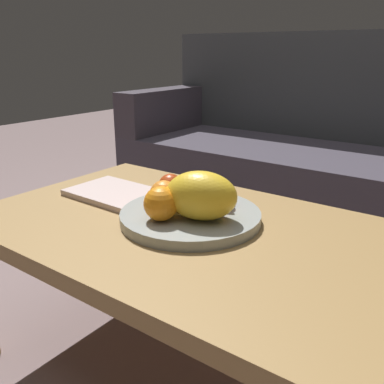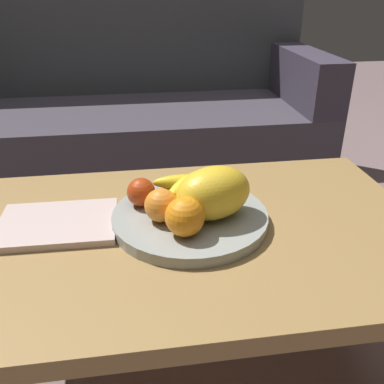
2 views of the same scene
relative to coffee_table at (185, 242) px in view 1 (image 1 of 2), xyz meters
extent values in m
plane|color=slate|center=(0.00, 0.00, -0.38)|extent=(8.00, 8.00, 0.00)
cube|color=olive|center=(0.00, 0.00, 0.03)|extent=(1.03, 0.64, 0.04)
cylinder|color=#996D46|center=(-0.48, 0.28, -0.18)|extent=(0.05, 0.05, 0.38)
cube|color=#3E3944|center=(-0.13, 1.07, -0.18)|extent=(1.70, 0.70, 0.40)
cube|color=#393C3E|center=(-0.13, 1.35, 0.27)|extent=(1.70, 0.14, 0.50)
cube|color=#3D373F|center=(-0.91, 1.07, 0.13)|extent=(0.14, 0.70, 0.22)
cylinder|color=#969B96|center=(0.00, 0.02, 0.06)|extent=(0.34, 0.34, 0.03)
ellipsoid|color=yellow|center=(0.05, 0.00, 0.13)|extent=(0.19, 0.16, 0.11)
sphere|color=orange|center=(-0.06, 0.00, 0.11)|extent=(0.07, 0.07, 0.07)
sphere|color=orange|center=(-0.02, -0.06, 0.11)|extent=(0.08, 0.08, 0.08)
sphere|color=#B03812|center=(-0.10, 0.07, 0.10)|extent=(0.06, 0.06, 0.06)
sphere|color=red|center=(0.04, 0.09, 0.10)|extent=(0.06, 0.06, 0.06)
ellipsoid|color=yellow|center=(-0.01, 0.07, 0.09)|extent=(0.06, 0.15, 0.03)
ellipsoid|color=yellow|center=(0.00, 0.07, 0.09)|extent=(0.15, 0.09, 0.03)
ellipsoid|color=yellow|center=(0.02, 0.09, 0.09)|extent=(0.13, 0.13, 0.03)
ellipsoid|color=yellow|center=(0.00, 0.07, 0.12)|extent=(0.12, 0.14, 0.03)
ellipsoid|color=gold|center=(0.00, 0.09, 0.12)|extent=(0.15, 0.04, 0.03)
cube|color=beige|center=(-0.29, 0.05, 0.05)|extent=(0.25, 0.18, 0.02)
camera|label=1|loc=(0.56, -0.74, 0.44)|focal=39.32mm
camera|label=2|loc=(-0.11, -0.77, 0.53)|focal=39.61mm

